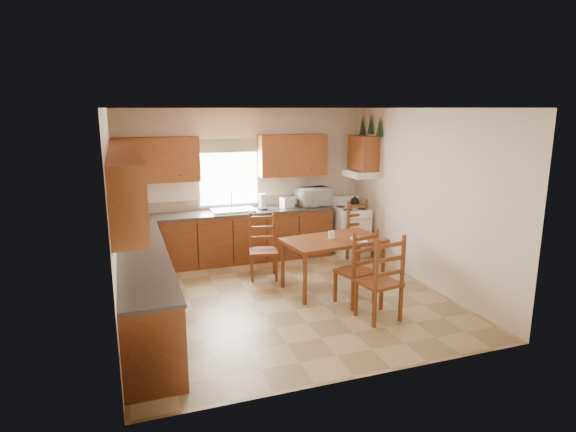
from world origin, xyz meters
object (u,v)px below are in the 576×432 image
object	(u,v)px
chair_far_right	(363,232)
chair_far_left	(263,247)
chair_near_left	(355,267)
dining_table	(333,264)
chair_near_right	(379,277)
microwave	(314,197)
stove	(350,231)

from	to	relation	value
chair_far_right	chair_far_left	bearing A→B (deg)	-178.72
chair_near_left	chair_far_right	world-z (taller)	chair_near_left
dining_table	chair_near_right	world-z (taller)	chair_near_right
microwave	chair_near_left	xyz separation A→B (m)	(-0.37, -2.44, -0.54)
chair_near_right	chair_far_right	bearing A→B (deg)	-121.39
stove	chair_near_right	xyz separation A→B (m)	(-0.96, -2.72, 0.14)
dining_table	chair_near_right	xyz separation A→B (m)	(0.11, -1.18, 0.18)
stove	chair_near_left	world-z (taller)	chair_near_left
chair_near_left	stove	bearing A→B (deg)	-129.60
stove	microwave	world-z (taller)	microwave
dining_table	chair_near_left	xyz separation A→B (m)	(0.05, -0.63, 0.15)
microwave	chair_far_right	world-z (taller)	microwave
stove	chair_near_left	size ratio (longest dim) A/B	0.80
microwave	chair_near_right	bearing A→B (deg)	-102.80
stove	chair_near_right	size ratio (longest dim) A/B	0.76
dining_table	chair_near_left	world-z (taller)	chair_near_left
chair_near_left	chair_far_left	size ratio (longest dim) A/B	1.03
stove	chair_far_left	world-z (taller)	chair_far_left
dining_table	chair_far_right	bearing A→B (deg)	37.97
microwave	dining_table	world-z (taller)	microwave
dining_table	chair_far_right	distance (m)	1.51
dining_table	chair_near_left	bearing A→B (deg)	-92.03
microwave	dining_table	size ratio (longest dim) A/B	0.38
chair_near_left	chair_far_left	distance (m)	1.68
chair_near_right	chair_far_left	xyz separation A→B (m)	(-0.98, 1.96, -0.04)
stove	microwave	bearing A→B (deg)	160.38
microwave	chair_far_left	world-z (taller)	microwave
chair_near_left	microwave	bearing A→B (deg)	-113.07
dining_table	chair_far_left	xyz separation A→B (m)	(-0.87, 0.78, 0.13)
microwave	chair_far_right	size ratio (longest dim) A/B	0.52
stove	dining_table	distance (m)	1.87
chair_near_left	chair_near_right	world-z (taller)	chair_near_right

